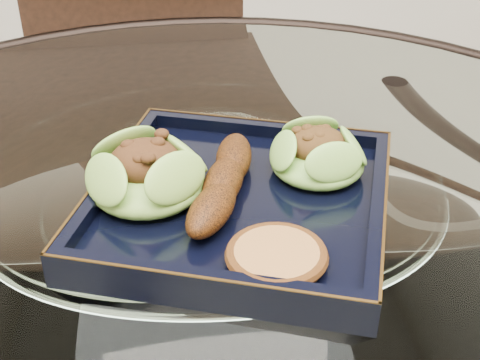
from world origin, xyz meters
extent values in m
cylinder|color=white|center=(0.00, 0.00, 0.76)|extent=(1.10, 1.10, 0.01)
torus|color=black|center=(0.00, 0.00, 0.76)|extent=(1.13, 1.13, 0.02)
cylinder|color=black|center=(0.28, 0.28, 0.38)|extent=(0.04, 0.04, 0.75)
cylinder|color=black|center=(-0.28, 0.28, 0.38)|extent=(0.04, 0.04, 0.75)
cube|color=black|center=(-0.07, 0.45, 0.45)|extent=(0.40, 0.40, 0.04)
cube|color=black|center=(-0.07, 0.63, 0.70)|extent=(0.38, 0.03, 0.44)
cylinder|color=black|center=(-0.24, 0.62, 0.21)|extent=(0.03, 0.03, 0.43)
cylinder|color=black|center=(0.10, 0.62, 0.21)|extent=(0.03, 0.03, 0.43)
cube|color=black|center=(0.03, -0.01, 0.77)|extent=(0.35, 0.35, 0.02)
ellipsoid|color=#5F922A|center=(-0.06, 0.01, 0.80)|extent=(0.12, 0.12, 0.04)
ellipsoid|color=#5A902A|center=(0.11, 0.03, 0.80)|extent=(0.12, 0.12, 0.03)
ellipsoid|color=#552608|center=(0.01, 0.00, 0.80)|extent=(0.09, 0.17, 0.03)
cylinder|color=#AB6A39|center=(0.04, -0.11, 0.79)|extent=(0.10, 0.10, 0.01)
camera|label=1|loc=(-0.05, -0.52, 1.13)|focal=50.00mm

